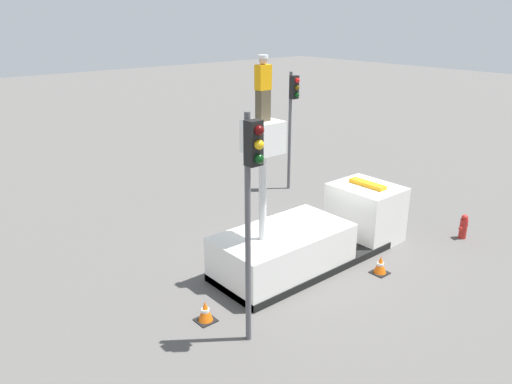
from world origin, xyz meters
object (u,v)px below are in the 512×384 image
(traffic_cone_curbside, at_px, (380,265))
(traffic_light_across, at_px, (292,108))
(traffic_light_pole, at_px, (251,188))
(worker, at_px, (263,88))
(fire_hydrant, at_px, (463,227))
(bucket_truck, at_px, (314,236))
(traffic_cone_rear, at_px, (205,312))

(traffic_cone_curbside, bearing_deg, traffic_light_across, 65.81)
(traffic_light_pole, bearing_deg, traffic_light_across, 41.33)
(worker, height_order, traffic_light_across, worker)
(traffic_light_pole, xyz_separation_m, fire_hydrant, (9.78, -0.27, -3.62))
(traffic_cone_curbside, bearing_deg, bucket_truck, 115.09)
(traffic_light_pole, bearing_deg, worker, 44.21)
(traffic_light_pole, xyz_separation_m, traffic_light_across, (8.74, 7.69, -0.27))
(traffic_light_across, bearing_deg, traffic_cone_rear, -145.77)
(worker, distance_m, traffic_light_across, 8.91)
(traffic_light_across, distance_m, traffic_cone_rear, 11.58)
(bucket_truck, bearing_deg, traffic_cone_rear, -172.85)
(fire_hydrant, distance_m, traffic_cone_curbside, 4.48)
(traffic_cone_rear, bearing_deg, traffic_light_pole, -75.52)
(fire_hydrant, bearing_deg, worker, 162.94)
(bucket_truck, distance_m, fire_hydrant, 5.91)
(traffic_cone_curbside, bearing_deg, worker, 147.66)
(traffic_light_pole, bearing_deg, traffic_cone_curbside, 0.67)
(bucket_truck, relative_size, traffic_light_across, 1.34)
(fire_hydrant, bearing_deg, traffic_cone_rear, 170.23)
(bucket_truck, relative_size, traffic_light_pole, 1.25)
(bucket_truck, distance_m, traffic_light_pole, 5.81)
(bucket_truck, distance_m, worker, 5.49)
(fire_hydrant, xyz_separation_m, traffic_cone_curbside, (-4.47, 0.33, -0.17))
(bucket_truck, height_order, worker, worker)
(traffic_cone_rear, bearing_deg, traffic_cone_curbside, -13.97)
(worker, xyz_separation_m, traffic_light_across, (6.61, 5.61, -2.07))
(traffic_light_pole, bearing_deg, bucket_truck, 25.40)
(traffic_light_pole, distance_m, traffic_light_across, 11.64)
(bucket_truck, relative_size, fire_hydrant, 7.82)
(bucket_truck, height_order, traffic_cone_curbside, bucket_truck)
(bucket_truck, height_order, traffic_light_across, traffic_light_across)
(traffic_light_pole, relative_size, traffic_cone_rear, 9.81)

